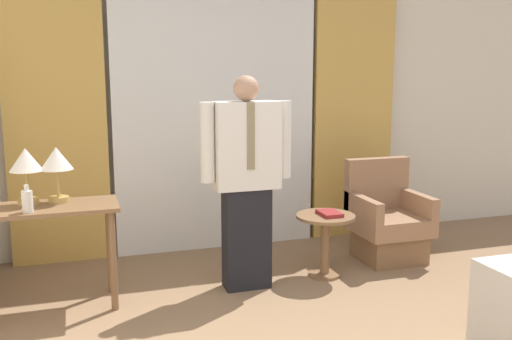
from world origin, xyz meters
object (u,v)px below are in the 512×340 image
Objects in this scene: desk at (45,226)px; book at (329,213)px; bottle_near_edge at (27,201)px; person at (246,176)px; table_lamp_left at (26,164)px; table_lamp_right at (57,162)px; side_table at (325,235)px; armchair at (387,223)px.

book is (2.16, -0.03, -0.07)m from desk.
person is (1.55, 0.10, 0.06)m from bottle_near_edge.
table_lamp_left is at bearing 92.48° from bottle_near_edge.
bottle_near_edge is 2.28m from book.
table_lamp_right is at bearing 0.00° from table_lamp_left.
table_lamp_right is 1.37m from person.
table_lamp_left is at bearing 177.06° from side_table.
person reaches higher than desk.
person reaches higher than book.
table_lamp_right is 0.24× the size of person.
book reaches higher than side_table.
side_table is (0.68, 0.03, -0.53)m from person.
table_lamp_right is at bearing 176.36° from book.
table_lamp_right reaches higher than side_table.
bottle_near_edge is (0.01, -0.24, -0.21)m from table_lamp_left.
bottle_near_edge is (-0.09, -0.15, 0.22)m from desk.
bottle_near_edge reaches higher than side_table.
book is (2.25, 0.11, -0.29)m from bottle_near_edge.
person reaches higher than side_table.
bottle_near_edge is 0.36× the size of side_table.
table_lamp_left is 0.20m from table_lamp_right.
table_lamp_right reaches higher than book.
desk is 0.28m from bottle_near_edge.
person is at bearing -177.44° from side_table.
table_lamp_left is at bearing -177.62° from armchair.
desk is 4.48× the size of book.
side_table is (2.23, 0.13, -0.47)m from bottle_near_edge.
table_lamp_left reaches higher than armchair.
table_lamp_right is 1.77× the size of book.
bottle_near_edge is 0.21× the size of armchair.
person reaches higher than armchair.
desk is 2.88m from armchair.
bottle_near_edge is at bearing -121.61° from desk.
book is at bearing 1.14° from person.
person is at bearing -6.11° from table_lamp_right.
table_lamp_left is at bearing 174.68° from person.
desk is 0.45m from table_lamp_right.
side_table is (2.04, -0.11, -0.68)m from table_lamp_right.
armchair is 0.76m from book.
table_lamp_left is at bearing 180.00° from table_lamp_right.
table_lamp_left reaches higher than desk.
armchair is (2.75, 0.12, -0.71)m from table_lamp_right.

